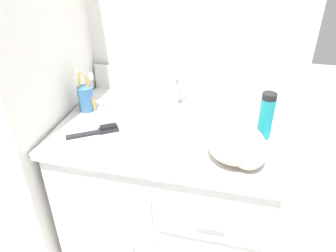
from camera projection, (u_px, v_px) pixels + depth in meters
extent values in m
plane|color=beige|center=(169.00, 248.00, 1.70)|extent=(6.00, 6.00, 0.00)
cube|color=silver|center=(188.00, 16.00, 1.41)|extent=(1.06, 0.08, 2.20)
cube|color=silver|center=(42.00, 30.00, 1.22)|extent=(0.08, 0.67, 2.20)
cube|color=white|center=(169.00, 198.00, 1.52)|extent=(0.85, 0.55, 0.71)
cube|color=white|center=(105.00, 244.00, 1.34)|extent=(0.41, 0.02, 0.57)
cube|color=white|center=(211.00, 222.00, 1.13)|extent=(0.38, 0.02, 0.17)
cube|color=silver|center=(210.00, 226.00, 1.12)|extent=(0.10, 0.02, 0.01)
cube|color=silver|center=(170.00, 130.00, 1.32)|extent=(0.88, 0.59, 0.03)
ellipsoid|color=beige|center=(170.00, 148.00, 1.37)|extent=(0.34, 0.32, 0.21)
cylinder|color=silver|center=(170.00, 166.00, 1.42)|extent=(0.03, 0.03, 0.01)
cube|color=silver|center=(184.00, 84.00, 1.52)|extent=(0.88, 0.02, 0.12)
cube|color=silver|center=(179.00, 103.00, 1.47)|extent=(0.09, 0.06, 0.02)
cylinder|color=silver|center=(180.00, 92.00, 1.44)|extent=(0.02, 0.02, 0.08)
cylinder|color=silver|center=(178.00, 86.00, 1.39)|extent=(0.02, 0.06, 0.02)
sphere|color=silver|center=(181.00, 79.00, 1.42)|extent=(0.03, 0.03, 0.03)
cylinder|color=teal|center=(86.00, 99.00, 1.40)|extent=(0.07, 0.07, 0.11)
cylinder|color=orange|center=(90.00, 93.00, 1.38)|extent=(0.04, 0.01, 0.16)
cube|color=white|center=(91.00, 76.00, 1.33)|extent=(0.02, 0.02, 0.03)
cylinder|color=yellow|center=(79.00, 91.00, 1.38)|extent=(0.03, 0.01, 0.17)
cube|color=white|center=(74.00, 71.00, 1.34)|extent=(0.02, 0.02, 0.03)
cylinder|color=silver|center=(177.00, 92.00, 1.47)|extent=(0.07, 0.07, 0.10)
cylinder|color=silver|center=(177.00, 79.00, 1.44)|extent=(0.03, 0.03, 0.03)
cylinder|color=silver|center=(176.00, 78.00, 1.42)|extent=(0.01, 0.04, 0.01)
cylinder|color=teal|center=(266.00, 119.00, 1.21)|extent=(0.05, 0.05, 0.16)
cylinder|color=black|center=(270.00, 96.00, 1.16)|extent=(0.05, 0.05, 0.02)
cube|color=#232328|center=(82.00, 135.00, 1.25)|extent=(0.12, 0.09, 0.01)
cube|color=#232328|center=(109.00, 130.00, 1.28)|extent=(0.08, 0.07, 0.02)
cube|color=black|center=(108.00, 127.00, 1.27)|extent=(0.07, 0.06, 0.01)
ellipsoid|color=beige|center=(236.00, 143.00, 1.11)|extent=(0.20, 0.21, 0.12)
ellipsoid|color=silver|center=(248.00, 153.00, 1.09)|extent=(0.12, 0.15, 0.08)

